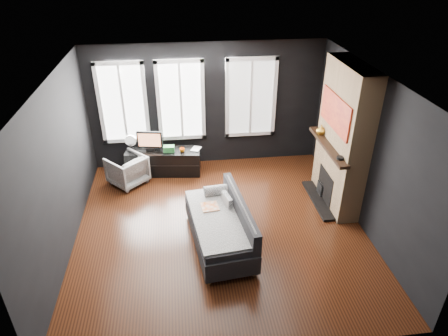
{
  "coord_description": "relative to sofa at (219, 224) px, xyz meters",
  "views": [
    {
      "loc": [
        -0.63,
        -5.59,
        4.45
      ],
      "look_at": [
        0.1,
        0.3,
        1.05
      ],
      "focal_mm": 32.0,
      "sensor_mm": 36.0,
      "label": 1
    }
  ],
  "objects": [
    {
      "name": "floor",
      "position": [
        0.07,
        0.41,
        -0.4
      ],
      "size": [
        5.0,
        5.0,
        0.0
      ],
      "primitive_type": "plane",
      "color": "black",
      "rests_on": "ground"
    },
    {
      "name": "ceiling",
      "position": [
        0.07,
        0.41,
        2.3
      ],
      "size": [
        5.0,
        5.0,
        0.0
      ],
      "primitive_type": "plane",
      "color": "white",
      "rests_on": "ground"
    },
    {
      "name": "wall_back",
      "position": [
        0.07,
        2.91,
        0.95
      ],
      "size": [
        5.0,
        0.02,
        2.7
      ],
      "primitive_type": "cube",
      "color": "black",
      "rests_on": "ground"
    },
    {
      "name": "wall_left",
      "position": [
        -2.43,
        0.41,
        0.95
      ],
      "size": [
        0.02,
        5.0,
        2.7
      ],
      "primitive_type": "cube",
      "color": "black",
      "rests_on": "ground"
    },
    {
      "name": "wall_right",
      "position": [
        2.57,
        0.41,
        0.95
      ],
      "size": [
        0.02,
        5.0,
        2.7
      ],
      "primitive_type": "cube",
      "color": "black",
      "rests_on": "ground"
    },
    {
      "name": "windows",
      "position": [
        -0.38,
        2.87,
        1.98
      ],
      "size": [
        4.0,
        0.16,
        1.76
      ],
      "primitive_type": null,
      "color": "white",
      "rests_on": "wall_back"
    },
    {
      "name": "fireplace",
      "position": [
        2.37,
        1.01,
        0.95
      ],
      "size": [
        0.7,
        1.62,
        2.7
      ],
      "primitive_type": null,
      "color": "#93724C",
      "rests_on": "floor"
    },
    {
      "name": "sofa",
      "position": [
        0.0,
        0.0,
        0.0
      ],
      "size": [
        1.15,
        1.97,
        0.81
      ],
      "primitive_type": null,
      "rotation": [
        0.0,
        0.0,
        0.11
      ],
      "color": "#27282A",
      "rests_on": "floor"
    },
    {
      "name": "stripe_pillow",
      "position": [
        0.17,
        0.32,
        0.18
      ],
      "size": [
        0.15,
        0.33,
        0.32
      ],
      "primitive_type": "cube",
      "rotation": [
        0.0,
        0.0,
        0.25
      ],
      "color": "gray",
      "rests_on": "sofa"
    },
    {
      "name": "armchair",
      "position": [
        -1.67,
        2.15,
        -0.06
      ],
      "size": [
        0.92,
        0.91,
        0.69
      ],
      "primitive_type": "imported",
      "rotation": [
        0.0,
        0.0,
        -2.39
      ],
      "color": "silver",
      "rests_on": "floor"
    },
    {
      "name": "media_console",
      "position": [
        -0.93,
        2.51,
        -0.13
      ],
      "size": [
        1.63,
        0.68,
        0.54
      ],
      "primitive_type": null,
      "rotation": [
        0.0,
        0.0,
        -0.12
      ],
      "color": "black",
      "rests_on": "floor"
    },
    {
      "name": "monitor",
      "position": [
        -1.18,
        2.55,
        0.39
      ],
      "size": [
        0.56,
        0.22,
        0.49
      ],
      "primitive_type": null,
      "rotation": [
        0.0,
        0.0,
        -0.18
      ],
      "color": "black",
      "rests_on": "media_console"
    },
    {
      "name": "desk_fan",
      "position": [
        -1.59,
        2.62,
        0.31
      ],
      "size": [
        0.28,
        0.28,
        0.35
      ],
      "primitive_type": null,
      "rotation": [
        0.0,
        0.0,
        -0.15
      ],
      "color": "gray",
      "rests_on": "media_console"
    },
    {
      "name": "mug",
      "position": [
        -0.52,
        2.38,
        0.19
      ],
      "size": [
        0.13,
        0.11,
        0.11
      ],
      "primitive_type": "imported",
      "rotation": [
        0.0,
        0.0,
        -0.21
      ],
      "color": "#D76809",
      "rests_on": "media_console"
    },
    {
      "name": "book",
      "position": [
        -0.3,
        2.5,
        0.26
      ],
      "size": [
        0.17,
        0.09,
        0.24
      ],
      "primitive_type": "imported",
      "rotation": [
        0.0,
        0.0,
        -0.43
      ],
      "color": "#C0AE96",
      "rests_on": "media_console"
    },
    {
      "name": "storage_box",
      "position": [
        -0.79,
        2.43,
        0.2
      ],
      "size": [
        0.24,
        0.16,
        0.13
      ],
      "primitive_type": "cube",
      "rotation": [
        0.0,
        0.0,
        -0.05
      ],
      "color": "#297734",
      "rests_on": "media_console"
    },
    {
      "name": "mantel_vase",
      "position": [
        2.12,
        1.46,
        0.92
      ],
      "size": [
        0.24,
        0.25,
        0.18
      ],
      "primitive_type": "imported",
      "rotation": [
        0.0,
        0.0,
        0.41
      ],
      "color": "gold",
      "rests_on": "fireplace"
    },
    {
      "name": "mantel_clock",
      "position": [
        2.12,
        0.46,
        0.85
      ],
      "size": [
        0.16,
        0.16,
        0.04
      ],
      "primitive_type": "cylinder",
      "rotation": [
        0.0,
        0.0,
        -0.36
      ],
      "color": "black",
      "rests_on": "fireplace"
    }
  ]
}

